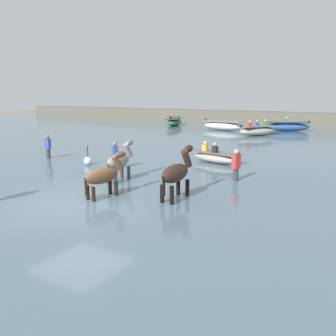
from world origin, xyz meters
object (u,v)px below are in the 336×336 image
(boat_near_starboard, at_px, (216,157))
(person_spectator_far, at_px, (115,159))
(person_wading_close, at_px, (48,149))
(boat_far_offshore, at_px, (257,131))
(boat_mid_outer, at_px, (223,126))
(boat_distant_west, at_px, (174,122))
(boat_distant_east, at_px, (287,127))
(horse_trailing_dark_bay, at_px, (176,174))
(channel_buoy, at_px, (88,161))
(horse_flank_bay, at_px, (103,177))
(person_onlooker_left, at_px, (236,169))
(horse_lead_grey, at_px, (119,162))

(boat_near_starboard, xyz_separation_m, person_spectator_far, (-3.17, -3.67, 0.19))
(boat_near_starboard, distance_m, person_wading_close, 8.53)
(boat_far_offshore, bearing_deg, boat_mid_outer, 148.06)
(boat_distant_west, distance_m, person_wading_close, 20.77)
(boat_distant_east, distance_m, person_wading_close, 21.70)
(horse_trailing_dark_bay, bearing_deg, person_wading_close, 162.24)
(boat_near_starboard, height_order, channel_buoy, boat_near_starboard)
(horse_flank_bay, xyz_separation_m, boat_distant_east, (-0.22, 24.56, -0.28))
(horse_trailing_dark_bay, bearing_deg, channel_buoy, 156.76)
(boat_far_offshore, bearing_deg, boat_distant_east, 76.16)
(boat_far_offshore, bearing_deg, horse_flank_bay, -86.02)
(horse_trailing_dark_bay, relative_size, person_spectator_far, 1.24)
(boat_distant_west, height_order, person_onlooker_left, person_onlooker_left)
(person_wading_close, bearing_deg, boat_distant_west, 102.22)
(person_onlooker_left, height_order, person_wading_close, same)
(boat_mid_outer, height_order, boat_far_offshore, boat_far_offshore)
(boat_near_starboard, relative_size, person_spectator_far, 1.62)
(horse_flank_bay, bearing_deg, channel_buoy, 138.48)
(horse_lead_grey, height_order, boat_far_offshore, horse_lead_grey)
(boat_near_starboard, bearing_deg, horse_lead_grey, -106.81)
(person_wading_close, xyz_separation_m, channel_buoy, (2.98, -0.26, -0.26))
(boat_distant_east, bearing_deg, horse_trailing_dark_bay, -84.39)
(boat_distant_east, height_order, channel_buoy, boat_distant_east)
(channel_buoy, bearing_deg, boat_mid_outer, 93.49)
(boat_near_starboard, bearing_deg, person_spectator_far, -130.82)
(boat_near_starboard, height_order, boat_mid_outer, boat_near_starboard)
(horse_flank_bay, xyz_separation_m, boat_distant_west, (-11.63, 24.32, -0.30))
(horse_trailing_dark_bay, distance_m, boat_far_offshore, 19.14)
(horse_trailing_dark_bay, xyz_separation_m, boat_near_starboard, (-1.47, 6.32, -0.52))
(horse_lead_grey, height_order, person_spectator_far, horse_lead_grey)
(person_onlooker_left, bearing_deg, boat_near_starboard, 125.71)
(horse_trailing_dark_bay, distance_m, horse_flank_bay, 2.34)
(horse_flank_bay, bearing_deg, boat_far_offshore, 93.98)
(channel_buoy, bearing_deg, person_onlooker_left, 4.63)
(horse_lead_grey, height_order, person_wading_close, horse_lead_grey)
(boat_mid_outer, distance_m, person_spectator_far, 18.87)
(horse_trailing_dark_bay, bearing_deg, horse_lead_grey, 161.95)
(horse_flank_bay, height_order, channel_buoy, horse_flank_bay)
(boat_distant_east, bearing_deg, person_wading_close, -108.85)
(boat_far_offshore, bearing_deg, person_spectator_far, -94.16)
(horse_flank_bay, relative_size, boat_distant_west, 0.46)
(boat_near_starboard, xyz_separation_m, channel_buoy, (-4.86, -3.60, -0.07))
(horse_flank_bay, relative_size, boat_near_starboard, 0.69)
(horse_trailing_dark_bay, distance_m, boat_distant_east, 23.64)
(horse_lead_grey, bearing_deg, person_wading_close, 162.38)
(horse_lead_grey, distance_m, boat_distant_west, 24.69)
(person_spectator_far, bearing_deg, channel_buoy, 177.63)
(horse_flank_bay, distance_m, person_spectator_far, 4.49)
(horse_lead_grey, xyz_separation_m, channel_buoy, (-3.26, 1.72, -0.52))
(boat_distant_east, bearing_deg, person_spectator_far, -96.39)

